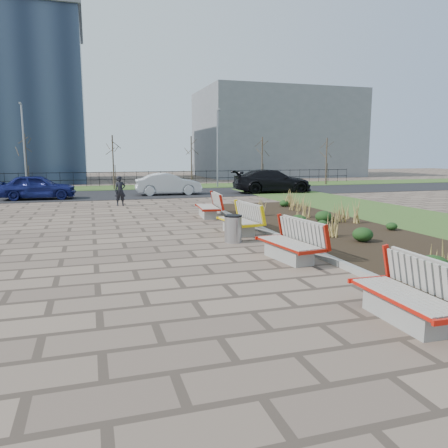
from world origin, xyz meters
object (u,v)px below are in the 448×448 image
object	(u,v)px
car_black	(272,181)
car_blue	(37,187)
bench_c	(238,219)
bench_d	(207,206)
car_silver	(168,184)
litter_bin	(233,229)
bench_b	(288,241)
pedestrian	(120,191)
bench_a	(406,292)
lamp_west	(24,148)
lamp_east	(217,149)

from	to	relation	value
car_black	car_blue	bearing A→B (deg)	93.17
bench_c	car_black	xyz separation A→B (m)	(7.29, 14.08, 0.31)
bench_d	car_silver	xyz separation A→B (m)	(0.17, 10.62, 0.22)
bench_d	litter_bin	size ratio (longest dim) A/B	2.59
bench_b	bench_c	distance (m)	3.91
pedestrian	car_black	bearing A→B (deg)	17.76
bench_a	car_black	xyz separation A→B (m)	(7.29, 22.30, 0.31)
car_black	car_silver	bearing A→B (deg)	88.10
bench_a	car_silver	xyz separation A→B (m)	(0.17, 22.88, 0.22)
litter_bin	bench_d	bearing A→B (deg)	83.43
car_black	bench_d	bearing A→B (deg)	146.79
car_silver	bench_c	bearing A→B (deg)	-178.56
pedestrian	bench_b	bearing A→B (deg)	-82.50
bench_c	lamp_west	xyz separation A→B (m)	(-9.00, 19.75, 2.54)
car_black	lamp_west	distance (m)	17.39
car_silver	car_black	size ratio (longest dim) A/B	0.78
bench_c	lamp_east	distance (m)	20.53
lamp_west	lamp_east	distance (m)	14.00
bench_b	litter_bin	bearing A→B (deg)	96.05
bench_a	lamp_west	size ratio (longest dim) A/B	0.35
car_black	lamp_east	xyz separation A→B (m)	(-2.29, 5.67, 2.23)
bench_c	litter_bin	xyz separation A→B (m)	(-0.62, -1.32, -0.09)
bench_b	litter_bin	xyz separation A→B (m)	(-0.62, 2.59, -0.09)
bench_a	car_silver	distance (m)	22.88
bench_d	car_silver	size ratio (longest dim) A/B	0.49
car_blue	bench_d	bearing A→B (deg)	-139.87
pedestrian	bench_c	bearing A→B (deg)	-77.12
litter_bin	lamp_west	xyz separation A→B (m)	(-8.38, 21.07, 2.63)
bench_b	car_black	bearing A→B (deg)	60.57
bench_c	pedestrian	xyz separation A→B (m)	(-3.26, 9.38, 0.27)
bench_a	bench_c	bearing A→B (deg)	90.61
car_blue	car_black	size ratio (longest dim) A/B	0.79
car_blue	lamp_east	xyz separation A→B (m)	(12.70, 5.77, 2.29)
bench_d	litter_bin	world-z (taller)	bench_d
bench_d	litter_bin	distance (m)	5.40
bench_a	car_black	bearing A→B (deg)	72.51
bench_d	lamp_west	size ratio (longest dim) A/B	0.35
bench_c	lamp_east	world-z (taller)	lamp_east
bench_a	bench_b	xyz separation A→B (m)	(0.00, 4.31, 0.00)
car_black	lamp_west	bearing A→B (deg)	73.58
bench_a	litter_bin	bearing A→B (deg)	95.72
bench_b	car_blue	world-z (taller)	car_blue
bench_d	lamp_west	distance (m)	18.28
pedestrian	car_silver	size ratio (longest dim) A/B	0.36
car_silver	lamp_west	bearing A→B (deg)	63.09
bench_b	car_silver	bearing A→B (deg)	82.10
bench_a	lamp_east	world-z (taller)	lamp_east
car_black	lamp_west	size ratio (longest dim) A/B	0.91
litter_bin	car_blue	bearing A→B (deg)	114.85
pedestrian	lamp_east	size ratio (longest dim) A/B	0.26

